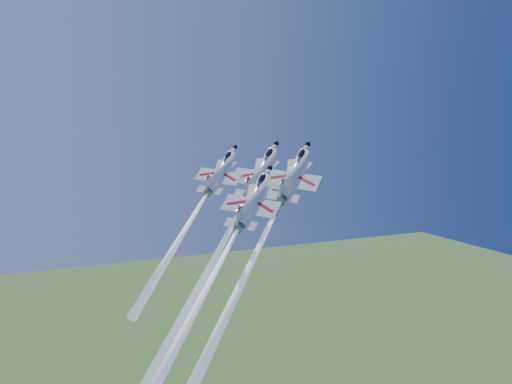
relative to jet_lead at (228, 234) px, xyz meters
name	(u,v)px	position (x,y,z in m)	size (l,w,h in m)	color
jet_lead	(228,234)	(0.00, 0.00, 0.00)	(32.38, 30.07, 38.84)	silver
jet_left	(194,215)	(-5.84, 0.96, 3.74)	(23.89, 22.08, 28.29)	silver
jet_right	(257,250)	(1.47, -9.32, -1.05)	(34.28, 31.99, 41.69)	silver
jet_slot	(209,285)	(-8.12, -12.58, -4.75)	(33.43, 31.24, 40.79)	silver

